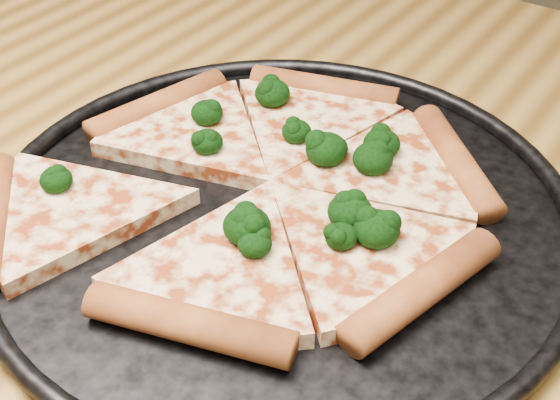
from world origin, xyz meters
The scene contains 4 objects.
dining_table centered at (0.00, 0.00, 0.66)m, with size 1.20×0.90×0.75m.
pizza_pan centered at (0.10, 0.01, 0.76)m, with size 0.41×0.41×0.02m.
pizza centered at (0.08, 0.01, 0.77)m, with size 0.35×0.35×0.02m.
broccoli_florets centered at (0.10, 0.03, 0.78)m, with size 0.23×0.20×0.02m.
Camera 1 is at (0.33, -0.33, 1.09)m, focal length 48.52 mm.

